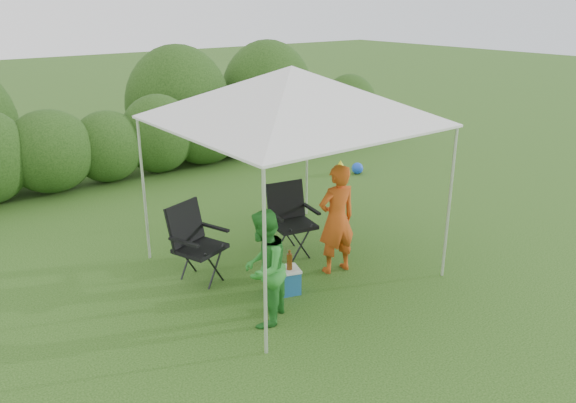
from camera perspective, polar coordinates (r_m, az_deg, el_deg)
ground at (r=7.79m, az=2.59°, el=-7.88°), size 70.00×70.00×0.00m
hedge at (r=12.44m, az=-15.30°, el=6.15°), size 14.08×1.53×1.80m
canopy at (r=7.38m, az=0.36°, el=10.80°), size 3.10×3.10×2.83m
chair_right at (r=8.37m, az=0.23°, el=-1.31°), size 0.74×0.69×1.06m
chair_left at (r=7.66m, az=-9.52°, el=-3.65°), size 0.79×0.76×1.07m
man at (r=7.73m, az=4.97°, el=-1.80°), size 0.62×0.46×1.56m
woman at (r=6.51m, az=-2.47°, el=-6.80°), size 0.86×0.83×1.40m
cooler at (r=7.37m, az=-0.42°, el=-8.07°), size 0.48×0.41×0.34m
bottle at (r=7.24m, az=0.15°, el=-5.93°), size 0.07×0.07×0.27m
lawn_toy at (r=12.39m, az=5.80°, el=3.46°), size 0.63×0.52×0.31m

